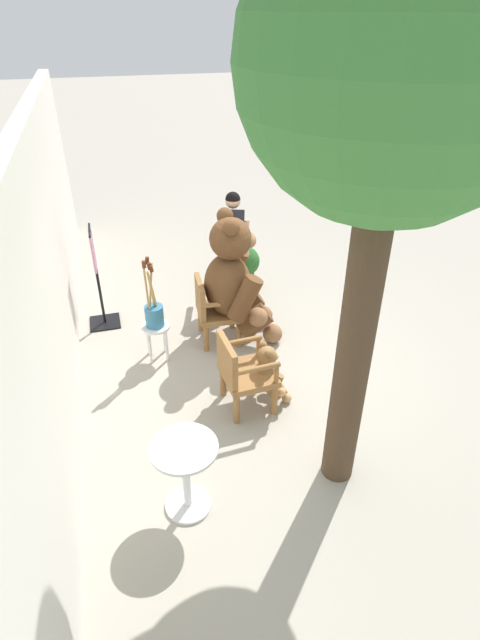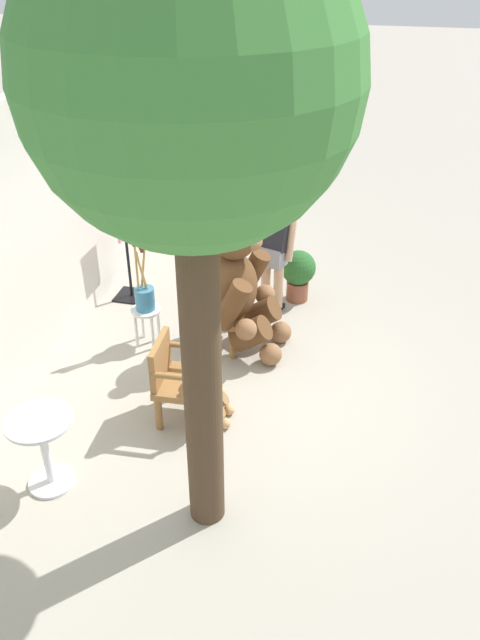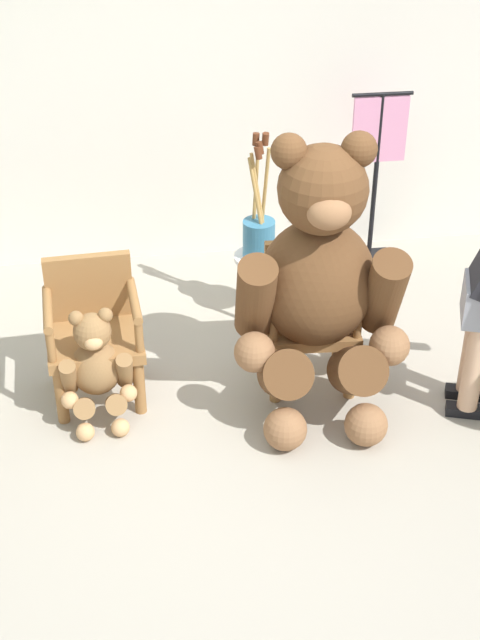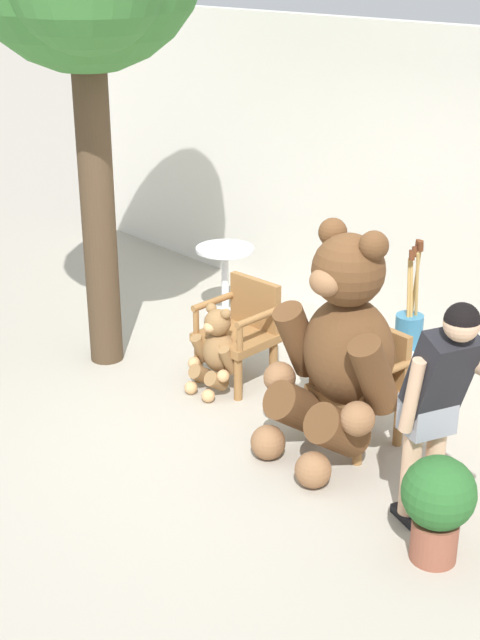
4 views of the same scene
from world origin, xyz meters
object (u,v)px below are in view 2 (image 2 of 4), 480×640
(teddy_bear_large, at_px, (239,283))
(potted_plant, at_px, (298,272))
(clothing_display_stand, at_px, (127,246))
(teddy_bear_small, at_px, (207,390))
(wooden_chair_right, at_px, (215,308))
(wooden_chair_left, at_px, (178,377))
(brush_bucket, at_px, (144,294))
(patio_tree, at_px, (204,91))
(person_visitor, at_px, (277,240))
(white_stool, at_px, (147,317))
(round_side_table, at_px, (44,444))

(teddy_bear_large, height_order, potted_plant, teddy_bear_large)
(clothing_display_stand, bearing_deg, teddy_bear_small, -141.77)
(wooden_chair_right, bearing_deg, clothing_display_stand, 60.34)
(wooden_chair_left, bearing_deg, potted_plant, -16.59)
(brush_bucket, relative_size, patio_tree, 0.20)
(wooden_chair_left, bearing_deg, clothing_display_stand, 33.07)
(wooden_chair_left, bearing_deg, person_visitor, -12.37)
(white_stool, xyz_separation_m, round_side_table, (-2.24, 0.05, 0.09))
(white_stool, xyz_separation_m, brush_bucket, (0.00, 0.00, 0.29))
(potted_plant, bearing_deg, brush_bucket, 132.84)
(wooden_chair_left, bearing_deg, teddy_bear_large, -11.75)
(wooden_chair_left, height_order, brush_bucket, brush_bucket)
(wooden_chair_right, relative_size, brush_bucket, 0.98)
(teddy_bear_small, xyz_separation_m, round_side_table, (-1.13, 1.09, 0.09))
(round_side_table, bearing_deg, white_stool, -1.21)
(brush_bucket, bearing_deg, wooden_chair_right, -75.82)
(round_side_table, height_order, patio_tree, patio_tree)
(white_stool, distance_m, brush_bucket, 0.29)
(person_visitor, height_order, white_stool, person_visitor)
(wooden_chair_right, relative_size, clothing_display_stand, 0.63)
(wooden_chair_right, height_order, round_side_table, wooden_chair_right)
(potted_plant, bearing_deg, wooden_chair_right, 148.14)
(teddy_bear_large, height_order, patio_tree, patio_tree)
(potted_plant, bearing_deg, round_side_table, 156.84)
(teddy_bear_large, relative_size, patio_tree, 0.39)
(teddy_bear_small, bearing_deg, clothing_display_stand, 38.23)
(wooden_chair_left, height_order, clothing_display_stand, clothing_display_stand)
(brush_bucket, xyz_separation_m, clothing_display_stand, (0.97, 0.60, 0.07))
(wooden_chair_left, height_order, round_side_table, wooden_chair_left)
(round_side_table, relative_size, potted_plant, 1.06)
(white_stool, relative_size, brush_bucket, 0.52)
(wooden_chair_left, distance_m, white_stool, 1.36)
(wooden_chair_left, xyz_separation_m, wooden_chair_right, (1.32, 0.00, 0.00))
(teddy_bear_large, bearing_deg, wooden_chair_left, 168.25)
(wooden_chair_right, relative_size, white_stool, 1.87)
(person_visitor, bearing_deg, wooden_chair_left, 167.63)
(teddy_bear_large, height_order, person_visitor, teddy_bear_large)
(wooden_chair_left, xyz_separation_m, teddy_bear_small, (0.01, -0.28, -0.10))
(teddy_bear_large, distance_m, teddy_bear_small, 1.38)
(teddy_bear_large, xyz_separation_m, potted_plant, (1.22, -0.48, -0.43))
(wooden_chair_left, height_order, patio_tree, patio_tree)
(white_stool, height_order, clothing_display_stand, clothing_display_stand)
(teddy_bear_large, bearing_deg, patio_tree, -170.87)
(person_visitor, distance_m, brush_bucket, 1.75)
(wooden_chair_right, distance_m, teddy_bear_large, 0.46)
(wooden_chair_right, relative_size, patio_tree, 0.20)
(person_visitor, relative_size, clothing_display_stand, 1.14)
(round_side_table, height_order, potted_plant, round_side_table)
(wooden_chair_right, height_order, teddy_bear_large, teddy_bear_large)
(teddy_bear_large, relative_size, potted_plant, 2.49)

